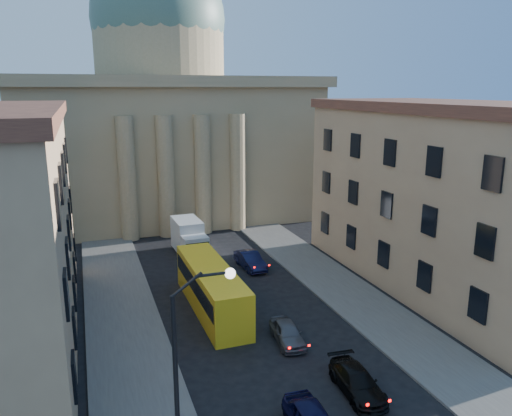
{
  "coord_description": "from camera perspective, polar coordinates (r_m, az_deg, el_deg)",
  "views": [
    {
      "loc": [
        -10.37,
        -9.7,
        15.66
      ],
      "look_at": [
        -0.56,
        18.09,
        8.59
      ],
      "focal_mm": 35.0,
      "sensor_mm": 36.0,
      "label": 1
    }
  ],
  "objects": [
    {
      "name": "building_right",
      "position": [
        42.68,
        20.95,
        1.47
      ],
      "size": [
        11.6,
        26.6,
        14.7
      ],
      "color": "tan",
      "rests_on": "ground"
    },
    {
      "name": "sidewalk_right",
      "position": [
        36.96,
        13.71,
        -11.85
      ],
      "size": [
        5.0,
        60.0,
        0.15
      ],
      "primitive_type": "cube",
      "color": "#504E49",
      "rests_on": "ground"
    },
    {
      "name": "box_truck",
      "position": [
        48.56,
        -7.63,
        -3.51
      ],
      "size": [
        2.57,
        6.07,
        3.29
      ],
      "rotation": [
        0.0,
        0.0,
        0.04
      ],
      "color": "silver",
      "rests_on": "ground"
    },
    {
      "name": "car_right_distant",
      "position": [
        44.72,
        -0.67,
        -5.99
      ],
      "size": [
        1.84,
        4.6,
        1.49
      ],
      "primitive_type": "imported",
      "rotation": [
        0.0,
        0.0,
        0.06
      ],
      "color": "black",
      "rests_on": "ground"
    },
    {
      "name": "street_lamp",
      "position": [
        20.8,
        -7.73,
        -16.57
      ],
      "size": [
        2.62,
        0.44,
        8.83
      ],
      "color": "black",
      "rests_on": "ground"
    },
    {
      "name": "car_right_mid",
      "position": [
        28.26,
        11.49,
        -18.9
      ],
      "size": [
        2.12,
        4.56,
        1.29
      ],
      "primitive_type": "imported",
      "rotation": [
        0.0,
        0.0,
        -0.07
      ],
      "color": "black",
      "rests_on": "ground"
    },
    {
      "name": "church",
      "position": [
        66.1,
        -10.54,
        10.0
      ],
      "size": [
        68.02,
        28.76,
        36.6
      ],
      "color": "#8B7B56",
      "rests_on": "ground"
    },
    {
      "name": "sidewalk_left",
      "position": [
        31.84,
        -14.12,
        -16.26
      ],
      "size": [
        5.0,
        60.0,
        0.15
      ],
      "primitive_type": "cube",
      "color": "#504E49",
      "rests_on": "ground"
    },
    {
      "name": "car_right_far",
      "position": [
        32.47,
        3.59,
        -14.04
      ],
      "size": [
        1.92,
        4.02,
        1.33
      ],
      "primitive_type": "imported",
      "rotation": [
        0.0,
        0.0,
        -0.09
      ],
      "color": "#515157",
      "rests_on": "ground"
    },
    {
      "name": "city_bus",
      "position": [
        36.51,
        -5.13,
        -8.96
      ],
      "size": [
        2.8,
        11.55,
        3.25
      ],
      "rotation": [
        0.0,
        0.0,
        0.01
      ],
      "color": "yellow",
      "rests_on": "ground"
    }
  ]
}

